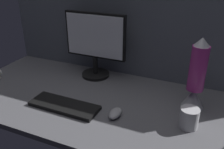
{
  "coord_description": "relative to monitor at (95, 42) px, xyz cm",
  "views": [
    {
      "loc": [
        45.04,
        -104.71,
        70.44
      ],
      "look_at": [
        -9.23,
        0.0,
        14.0
      ],
      "focal_mm": 39.2,
      "sensor_mm": 36.0,
      "label": 1
    }
  ],
  "objects": [
    {
      "name": "ground_plane",
      "position": [
        23.08,
        -25.12,
        -24.16
      ],
      "size": [
        180.0,
        80.0,
        3.0
      ],
      "primitive_type": "cube",
      "color": "#515156"
    },
    {
      "name": "cubicle_wall_back",
      "position": [
        23.09,
        12.38,
        14.84
      ],
      "size": [
        180.0,
        5.5,
        74.95
      ],
      "color": "#565B66",
      "rests_on": "ground_plane"
    },
    {
      "name": "monitor",
      "position": [
        0.0,
        0.0,
        0.0
      ],
      "size": [
        40.1,
        18.0,
        41.21
      ],
      "color": "black",
      "rests_on": "ground_plane"
    },
    {
      "name": "keyboard",
      "position": [
        2.28,
        -41.12,
        -21.66
      ],
      "size": [
        37.16,
        13.47,
        2.0
      ],
      "primitive_type": "cube",
      "rotation": [
        0.0,
        0.0,
        -0.01
      ],
      "color": "black",
      "rests_on": "ground_plane"
    },
    {
      "name": "mouse",
      "position": [
        29.7,
        -37.91,
        -20.96
      ],
      "size": [
        5.77,
        9.7,
        3.4
      ],
      "primitive_type": "ellipsoid",
      "rotation": [
        0.0,
        0.0,
        -0.02
      ],
      "color": "#99999E",
      "rests_on": "ground_plane"
    },
    {
      "name": "mug_steel",
      "position": [
        63.64,
        -32.13,
        -17.83
      ],
      "size": [
        8.68,
        8.68,
        9.65
      ],
      "color": "#B2B2B7",
      "rests_on": "ground_plane"
    },
    {
      "name": "lava_lamp",
      "position": [
        63.14,
        -13.99,
        -6.92
      ],
      "size": [
        11.47,
        11.47,
        37.53
      ],
      "color": "#A5A5AD",
      "rests_on": "ground_plane"
    }
  ]
}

